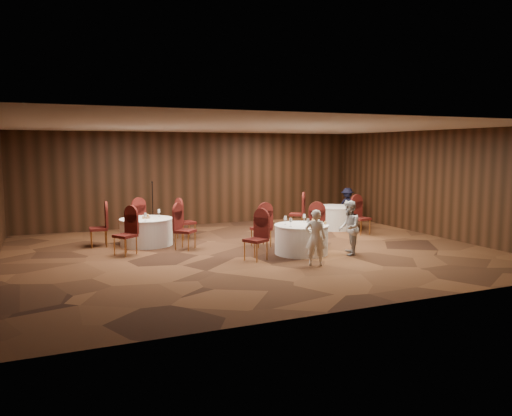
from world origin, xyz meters
name	(u,v)px	position (x,y,z in m)	size (l,w,h in m)	color
ground	(252,251)	(0.00, 0.00, 0.00)	(12.00, 12.00, 0.00)	black
room_shell	(252,176)	(0.00, 0.00, 1.96)	(12.00, 12.00, 12.00)	silver
table_main	(301,239)	(1.04, -0.75, 0.38)	(1.37, 1.37, 0.74)	silver
table_left	(147,232)	(-2.34, 1.93, 0.38)	(1.45, 1.45, 0.74)	silver
table_right	(335,217)	(3.98, 2.32, 0.38)	(1.43, 1.43, 0.74)	silver
chairs_main	(279,231)	(0.70, -0.14, 0.50)	(2.96, 2.14, 1.00)	#420F0D
chairs_left	(147,227)	(-2.34, 1.91, 0.50)	(3.07, 3.00, 1.00)	#420F0D
chairs_right	(328,216)	(3.44, 1.90, 0.50)	(2.03, 2.32, 1.00)	#420F0D
tabletop_main	(308,221)	(1.18, -0.83, 0.84)	(1.07, 1.01, 0.22)	silver
tabletop_left	(146,216)	(-2.35, 1.93, 0.82)	(0.80, 0.81, 0.22)	silver
tabletop_right	(346,202)	(4.23, 2.07, 0.90)	(0.08, 0.08, 0.22)	silver
mic_stand	(153,217)	(-1.74, 4.00, 0.47)	(0.24, 0.24, 1.62)	black
woman_a	(316,238)	(0.72, -2.02, 0.64)	(0.47, 0.31, 1.29)	white
woman_b	(349,228)	(2.07, -1.33, 0.68)	(0.66, 0.52, 1.36)	silver
man_c	(347,205)	(5.07, 3.27, 0.63)	(0.81, 0.47, 1.25)	black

